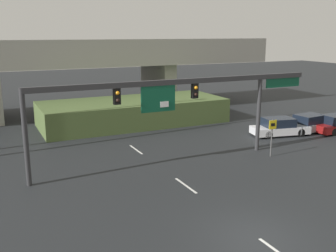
{
  "coord_description": "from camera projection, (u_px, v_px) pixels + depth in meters",
  "views": [
    {
      "loc": [
        -9.59,
        -11.69,
        8.11
      ],
      "look_at": [
        0.0,
        8.27,
        2.87
      ],
      "focal_mm": 42.0,
      "sensor_mm": 36.0,
      "label": 1
    }
  ],
  "objects": [
    {
      "name": "overpass_bridge",
      "position": [
        81.0,
        61.0,
        40.29
      ],
      "size": [
        40.71,
        8.5,
        7.54
      ],
      "color": "gray",
      "rests_on": "ground"
    },
    {
      "name": "speed_limit_sign",
      "position": [
        272.0,
        133.0,
        26.1
      ],
      "size": [
        0.6,
        0.11,
        2.57
      ],
      "color": "#4C4C4C",
      "rests_on": "ground"
    },
    {
      "name": "parked_sedan_mid_right",
      "position": [
        310.0,
        124.0,
        33.12
      ],
      "size": [
        4.46,
        2.24,
        1.46
      ],
      "rotation": [
        0.0,
        0.0,
        0.08
      ],
      "color": "gray",
      "rests_on": "ground"
    },
    {
      "name": "signal_gantry",
      "position": [
        178.0,
        94.0,
        24.24
      ],
      "size": [
        19.09,
        0.44,
        5.37
      ],
      "color": "#2D2D30",
      "rests_on": "ground"
    },
    {
      "name": "parked_sedan_near_right",
      "position": [
        279.0,
        127.0,
        31.85
      ],
      "size": [
        4.86,
        2.71,
        1.45
      ],
      "rotation": [
        0.0,
        0.0,
        -0.21
      ],
      "color": "silver",
      "rests_on": "ground"
    },
    {
      "name": "grass_embankment",
      "position": [
        133.0,
        112.0,
        35.97
      ],
      "size": [
        16.62,
        6.65,
        2.17
      ],
      "color": "#4C6033",
      "rests_on": "ground"
    },
    {
      "name": "lane_markings",
      "position": [
        136.0,
        150.0,
        28.05
      ],
      "size": [
        0.14,
        32.51,
        0.01
      ],
      "color": "silver",
      "rests_on": "ground"
    },
    {
      "name": "ground_plane",
      "position": [
        255.0,
        235.0,
        16.16
      ],
      "size": [
        160.0,
        160.0,
        0.0
      ],
      "primitive_type": "plane",
      "color": "black"
    }
  ]
}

